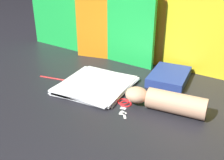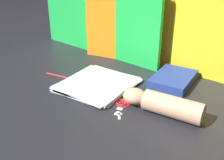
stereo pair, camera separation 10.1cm
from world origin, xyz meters
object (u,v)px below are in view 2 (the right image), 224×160
Objects in this scene: scissors at (129,101)px; book_closed at (173,79)px; paper_stack at (98,84)px; hand_forearm at (163,104)px.

book_closed is at bearing 72.09° from scissors.
book_closed is (0.26, 0.20, 0.01)m from paper_stack.
hand_forearm is at bearing -77.14° from book_closed.
scissors is at bearing 178.42° from hand_forearm.
paper_stack is 0.18m from scissors.
paper_stack reaches higher than scissors.
paper_stack is 1.39× the size of book_closed.
hand_forearm is at bearing -8.74° from paper_stack.
hand_forearm reaches higher than paper_stack.
book_closed reaches higher than paper_stack.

